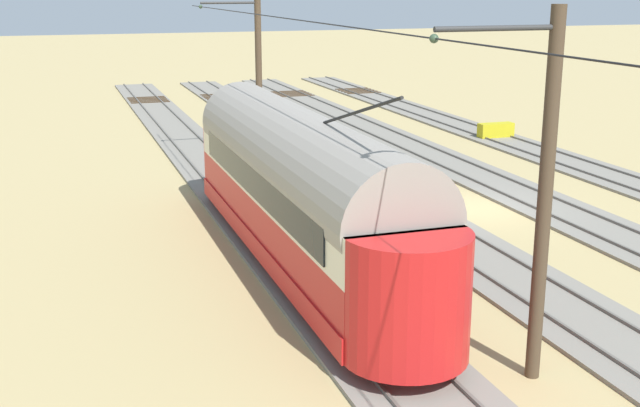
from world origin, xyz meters
The scene contains 8 objects.
ground_plane centered at (0.00, 0.00, 0.00)m, with size 220.00×220.00×0.00m, color tan.
track_adjacent_siding centered at (-2.49, -0.31, 0.05)m, with size 2.80×80.00×0.18m.
track_third_siding centered at (2.49, -0.31, 0.05)m, with size 2.80×80.00×0.18m.
track_outer_siding centered at (7.47, -0.31, 0.05)m, with size 2.80×80.00×0.18m.
vintage_streetcar centered at (7.47, 3.63, 2.26)m, with size 2.65×16.60×5.34m.
catenary_pole_foreground centered at (5.13, -10.12, 3.74)m, with size 2.63×0.28×7.19m.
catenary_pole_mid_near centered at (5.13, 11.49, 3.74)m, with size 2.63×0.28×7.19m.
track_end_bumper centered at (-7.47, -11.41, 0.40)m, with size 1.80×0.60×0.80m, color #B2A519.
Camera 1 is at (13.70, 24.08, 7.51)m, focal length 45.61 mm.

